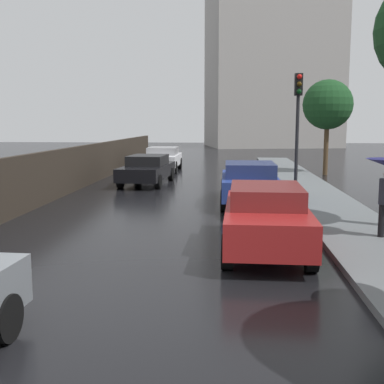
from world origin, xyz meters
The scene contains 8 objects.
ground centered at (0.00, 0.00, 0.00)m, with size 120.00×120.00×0.00m, color black.
car_blue_near_kerb centered at (2.60, 9.68, 0.76)m, with size 1.89×4.00×1.43m.
car_white_mid_road centered at (-1.84, 20.93, 0.72)m, with size 1.90×3.94×1.34m.
car_red_behind_camera centered at (2.71, 3.88, 0.75)m, with size 1.84×4.28×1.41m.
car_black_far_lane centered at (-1.70, 14.89, 0.68)m, with size 2.03×4.60×1.28m.
traffic_light centered at (4.29, 10.94, 3.10)m, with size 0.26×0.39×4.26m.
street_tree_near centered at (6.96, 19.41, 3.62)m, with size 2.56×2.56×4.92m.
distant_tower centered at (6.59, 50.11, 10.41)m, with size 15.52×12.62×24.98m.
Camera 1 is at (1.92, -6.27, 2.72)m, focal length 45.15 mm.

